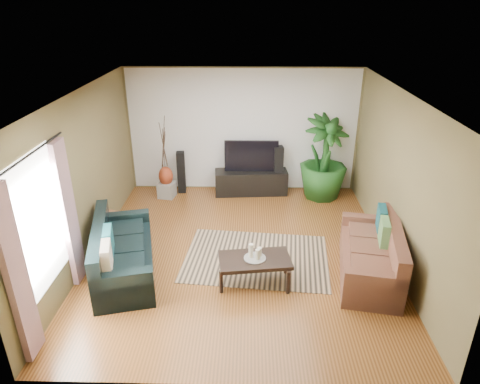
{
  "coord_description": "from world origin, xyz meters",
  "views": [
    {
      "loc": [
        0.15,
        -6.23,
        3.97
      ],
      "look_at": [
        0.0,
        0.2,
        1.05
      ],
      "focal_mm": 32.0,
      "sensor_mm": 36.0,
      "label": 1
    }
  ],
  "objects_px": {
    "sofa_left": "(124,249)",
    "coffee_table": "(255,271)",
    "sofa_right": "(370,251)",
    "speaker_right": "(278,170)",
    "side_table": "(113,230)",
    "potted_plant": "(324,158)",
    "pedestal": "(167,190)",
    "speaker_left": "(181,172)",
    "vase": "(166,176)",
    "television": "(251,156)",
    "tv_stand": "(251,182)"
  },
  "relations": [
    {
      "from": "sofa_left",
      "to": "sofa_right",
      "type": "height_order",
      "value": "same"
    },
    {
      "from": "speaker_right",
      "to": "pedestal",
      "type": "relative_size",
      "value": 3.24
    },
    {
      "from": "coffee_table",
      "to": "speaker_right",
      "type": "distance_m",
      "value": 3.39
    },
    {
      "from": "pedestal",
      "to": "speaker_left",
      "type": "bearing_deg",
      "value": 42.49
    },
    {
      "from": "television",
      "to": "potted_plant",
      "type": "distance_m",
      "value": 1.54
    },
    {
      "from": "sofa_right",
      "to": "speaker_left",
      "type": "xyz_separation_m",
      "value": [
        -3.38,
        3.08,
        0.04
      ]
    },
    {
      "from": "tv_stand",
      "to": "speaker_right",
      "type": "xyz_separation_m",
      "value": [
        0.58,
        0.03,
        0.28
      ]
    },
    {
      "from": "coffee_table",
      "to": "tv_stand",
      "type": "bearing_deg",
      "value": 82.9
    },
    {
      "from": "sofa_right",
      "to": "potted_plant",
      "type": "bearing_deg",
      "value": -163.77
    },
    {
      "from": "potted_plant",
      "to": "pedestal",
      "type": "xyz_separation_m",
      "value": [
        -3.37,
        -0.09,
        -0.73
      ]
    },
    {
      "from": "pedestal",
      "to": "sofa_right",
      "type": "bearing_deg",
      "value": -37.44
    },
    {
      "from": "television",
      "to": "sofa_right",
      "type": "bearing_deg",
      "value": -59.12
    },
    {
      "from": "sofa_left",
      "to": "tv_stand",
      "type": "distance_m",
      "value": 3.66
    },
    {
      "from": "television",
      "to": "speaker_left",
      "type": "height_order",
      "value": "television"
    },
    {
      "from": "side_table",
      "to": "pedestal",
      "type": "bearing_deg",
      "value": 72.59
    },
    {
      "from": "tv_stand",
      "to": "potted_plant",
      "type": "height_order",
      "value": "potted_plant"
    },
    {
      "from": "tv_stand",
      "to": "speaker_left",
      "type": "bearing_deg",
      "value": 174.46
    },
    {
      "from": "pedestal",
      "to": "side_table",
      "type": "height_order",
      "value": "side_table"
    },
    {
      "from": "television",
      "to": "speaker_right",
      "type": "bearing_deg",
      "value": 0.93
    },
    {
      "from": "speaker_right",
      "to": "pedestal",
      "type": "xyz_separation_m",
      "value": [
        -2.42,
        -0.27,
        -0.37
      ]
    },
    {
      "from": "speaker_left",
      "to": "side_table",
      "type": "bearing_deg",
      "value": -117.28
    },
    {
      "from": "sofa_right",
      "to": "television",
      "type": "relative_size",
      "value": 1.61
    },
    {
      "from": "sofa_right",
      "to": "speaker_right",
      "type": "height_order",
      "value": "speaker_right"
    },
    {
      "from": "television",
      "to": "speaker_left",
      "type": "xyz_separation_m",
      "value": [
        -1.54,
        0.01,
        -0.4
      ]
    },
    {
      "from": "speaker_left",
      "to": "pedestal",
      "type": "height_order",
      "value": "speaker_left"
    },
    {
      "from": "television",
      "to": "potted_plant",
      "type": "relative_size",
      "value": 0.65
    },
    {
      "from": "speaker_right",
      "to": "side_table",
      "type": "bearing_deg",
      "value": -152.0
    },
    {
      "from": "sofa_left",
      "to": "coffee_table",
      "type": "height_order",
      "value": "sofa_left"
    },
    {
      "from": "sofa_left",
      "to": "speaker_left",
      "type": "distance_m",
      "value": 3.13
    },
    {
      "from": "television",
      "to": "side_table",
      "type": "distance_m",
      "value": 3.34
    },
    {
      "from": "sofa_left",
      "to": "television",
      "type": "relative_size",
      "value": 1.71
    },
    {
      "from": "speaker_left",
      "to": "pedestal",
      "type": "relative_size",
      "value": 2.81
    },
    {
      "from": "potted_plant",
      "to": "side_table",
      "type": "xyz_separation_m",
      "value": [
        -3.97,
        -2.02,
        -0.64
      ]
    },
    {
      "from": "speaker_left",
      "to": "sofa_right",
      "type": "bearing_deg",
      "value": -47.4
    },
    {
      "from": "sofa_right",
      "to": "tv_stand",
      "type": "relative_size",
      "value": 1.18
    },
    {
      "from": "speaker_left",
      "to": "speaker_right",
      "type": "bearing_deg",
      "value": -5.07
    },
    {
      "from": "sofa_right",
      "to": "tv_stand",
      "type": "xyz_separation_m",
      "value": [
        -1.84,
        3.05,
        -0.16
      ]
    },
    {
      "from": "speaker_left",
      "to": "vase",
      "type": "height_order",
      "value": "speaker_left"
    },
    {
      "from": "speaker_right",
      "to": "vase",
      "type": "bearing_deg",
      "value": 178.3
    },
    {
      "from": "speaker_right",
      "to": "speaker_left",
      "type": "bearing_deg",
      "value": 171.99
    },
    {
      "from": "tv_stand",
      "to": "pedestal",
      "type": "bearing_deg",
      "value": -177.06
    },
    {
      "from": "sofa_left",
      "to": "vase",
      "type": "relative_size",
      "value": 4.63
    },
    {
      "from": "side_table",
      "to": "coffee_table",
      "type": "bearing_deg",
      "value": -24.51
    },
    {
      "from": "potted_plant",
      "to": "pedestal",
      "type": "height_order",
      "value": "potted_plant"
    },
    {
      "from": "coffee_table",
      "to": "speaker_right",
      "type": "height_order",
      "value": "speaker_right"
    },
    {
      "from": "speaker_right",
      "to": "vase",
      "type": "xyz_separation_m",
      "value": [
        -2.42,
        -0.27,
        -0.05
      ]
    },
    {
      "from": "sofa_right",
      "to": "pedestal",
      "type": "xyz_separation_m",
      "value": [
        -3.67,
        2.81,
        -0.26
      ]
    },
    {
      "from": "vase",
      "to": "potted_plant",
      "type": "bearing_deg",
      "value": 1.53
    },
    {
      "from": "sofa_right",
      "to": "potted_plant",
      "type": "distance_m",
      "value": 2.95
    },
    {
      "from": "sofa_left",
      "to": "side_table",
      "type": "distance_m",
      "value": 1.03
    }
  ]
}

